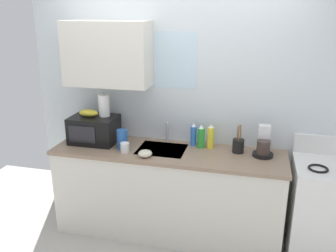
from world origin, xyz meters
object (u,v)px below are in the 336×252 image
object	(u,v)px
cereal_canister	(122,139)
mug_white	(125,148)
paper_towel_roll	(104,105)
dish_soap_bottle_green	(201,137)
utensil_crock	(238,145)
dish_soap_bottle_blue	(193,135)
microwave	(94,129)
banana_bunch	(89,113)
stove_range	(324,210)
coffee_maker	(263,145)
small_bowl	(145,154)
dish_soap_bottle_yellow	(211,137)

from	to	relation	value
cereal_canister	mug_white	world-z (taller)	cereal_canister
paper_towel_roll	dish_soap_bottle_green	size ratio (longest dim) A/B	0.95
dish_soap_bottle_green	utensil_crock	world-z (taller)	utensil_crock
dish_soap_bottle_green	dish_soap_bottle_blue	bearing A→B (deg)	156.28
microwave	banana_bunch	distance (m)	0.18
stove_range	coffee_maker	bearing A→B (deg)	169.75
banana_bunch	paper_towel_roll	distance (m)	0.18
dish_soap_bottle_green	small_bowl	world-z (taller)	dish_soap_bottle_green
cereal_canister	utensil_crock	distance (m)	1.12
stove_range	coffee_maker	distance (m)	0.80
dish_soap_bottle_blue	paper_towel_roll	bearing A→B (deg)	-173.70
dish_soap_bottle_green	utensil_crock	bearing A→B (deg)	-6.81
small_bowl	banana_bunch	bearing A→B (deg)	159.53
coffee_maker	utensil_crock	distance (m)	0.23
dish_soap_bottle_yellow	coffee_maker	bearing A→B (deg)	-7.08
stove_range	utensil_crock	world-z (taller)	utensil_crock
microwave	dish_soap_bottle_blue	distance (m)	1.01
coffee_maker	dish_soap_bottle_green	size ratio (longest dim) A/B	1.21
banana_bunch	utensil_crock	world-z (taller)	banana_bunch
dish_soap_bottle_blue	banana_bunch	bearing A→B (deg)	-171.91
microwave	dish_soap_bottle_yellow	bearing A→B (deg)	5.93
dish_soap_bottle_green	cereal_canister	world-z (taller)	dish_soap_bottle_green
banana_bunch	mug_white	size ratio (longest dim) A/B	2.11
coffee_maker	small_bowl	bearing A→B (deg)	-163.73
microwave	utensil_crock	distance (m)	1.45
mug_white	utensil_crock	bearing A→B (deg)	13.94
dish_soap_bottle_yellow	utensil_crock	distance (m)	0.28
cereal_canister	stove_range	bearing A→B (deg)	1.60
dish_soap_bottle_blue	utensil_crock	size ratio (longest dim) A/B	0.81
cereal_canister	paper_towel_roll	bearing A→B (deg)	147.99
paper_towel_roll	dish_soap_bottle_green	world-z (taller)	paper_towel_roll
paper_towel_roll	dish_soap_bottle_blue	world-z (taller)	paper_towel_roll
dish_soap_bottle_yellow	utensil_crock	bearing A→B (deg)	-10.60
coffee_maker	utensil_crock	bearing A→B (deg)	177.15
microwave	small_bowl	world-z (taller)	microwave
mug_white	microwave	bearing A→B (deg)	154.78
stove_range	coffee_maker	xyz separation A→B (m)	(-0.58, 0.10, 0.55)
banana_bunch	dish_soap_bottle_green	bearing A→B (deg)	5.72
banana_bunch	coffee_maker	size ratio (longest dim) A/B	0.71
banana_bunch	paper_towel_roll	bearing A→B (deg)	18.43
coffee_maker	dish_soap_bottle_yellow	xyz separation A→B (m)	(-0.50, 0.06, 0.01)
dish_soap_bottle_blue	mug_white	xyz separation A→B (m)	(-0.60, -0.34, -0.06)
microwave	small_bowl	size ratio (longest dim) A/B	3.54
microwave	cereal_canister	size ratio (longest dim) A/B	2.43
cereal_canister	small_bowl	xyz separation A→B (m)	(0.28, -0.15, -0.06)
dish_soap_bottle_yellow	stove_range	bearing A→B (deg)	-8.79
microwave	mug_white	xyz separation A→B (m)	(0.40, -0.19, -0.09)
coffee_maker	mug_white	distance (m)	1.30
paper_towel_roll	coffee_maker	xyz separation A→B (m)	(1.58, 0.01, -0.28)
stove_range	mug_white	size ratio (longest dim) A/B	11.37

